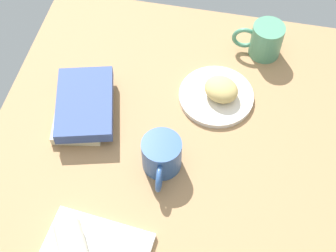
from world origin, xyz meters
TOP-DOWN VIEW (x-y plane):
  - dining_table at (0.00, 0.00)cm, footprint 110.00×90.00cm
  - round_plate at (-22.91, 9.14)cm, footprint 19.58×19.58cm
  - scone_pastry at (-22.92, 10.20)cm, footprint 11.25×11.68cm
  - breakfast_wrap at (25.32, -13.92)cm, footprint 13.11×11.04cm
  - book_stack at (-11.10, -23.20)cm, footprint 23.93×18.76cm
  - coffee_mug at (-41.34, 19.56)cm, footprint 8.69×13.85cm
  - second_mug at (-0.35, -0.71)cm, footprint 14.11×9.34cm

SIDE VIEW (x-z plane):
  - dining_table at x=0.00cm, z-range 0.00..4.00cm
  - round_plate at x=-22.91cm, z-range 4.00..5.40cm
  - book_stack at x=-11.10cm, z-range 4.18..9.95cm
  - scone_pastry at x=-22.92cm, z-range 5.40..10.24cm
  - breakfast_wrap at x=25.32cm, z-range 5.60..11.49cm
  - second_mug at x=-0.35cm, z-range 4.11..13.03cm
  - coffee_mug at x=-41.34cm, z-range 4.11..13.88cm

